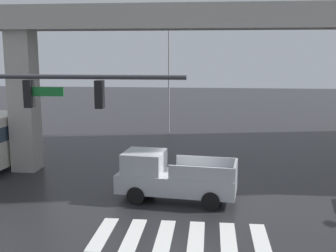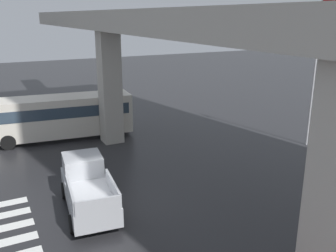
{
  "view_description": "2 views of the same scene",
  "coord_description": "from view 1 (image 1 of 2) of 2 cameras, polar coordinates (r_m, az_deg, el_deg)",
  "views": [
    {
      "loc": [
        0.97,
        -18.18,
        6.29
      ],
      "look_at": [
        -1.21,
        3.08,
        2.59
      ],
      "focal_mm": 44.85,
      "sensor_mm": 36.0,
      "label": 1
    },
    {
      "loc": [
        14.36,
        -4.37,
        8.39
      ],
      "look_at": [
        -1.03,
        3.51,
        3.19
      ],
      "focal_mm": 39.45,
      "sensor_mm": 36.0,
      "label": 2
    }
  ],
  "objects": [
    {
      "name": "crosswalk_stripes",
      "position": [
        15.05,
        1.68,
        -14.86
      ],
      "size": [
        6.05,
        2.8,
        0.01
      ],
      "color": "silver",
      "rests_on": "ground"
    },
    {
      "name": "elevated_overpass",
      "position": [
        21.46,
        3.34,
        12.85
      ],
      "size": [
        58.91,
        2.02,
        8.68
      ],
      "color": "#ADA89E",
      "rests_on": "ground"
    },
    {
      "name": "flagpole",
      "position": [
        33.05,
        0.29,
        8.85
      ],
      "size": [
        1.16,
        0.12,
        9.87
      ],
      "color": "silver",
      "rests_on": "ground"
    },
    {
      "name": "ground_plane",
      "position": [
        19.26,
        2.68,
        -9.24
      ],
      "size": [
        120.0,
        120.0,
        0.0
      ],
      "primitive_type": "plane",
      "color": "#232326"
    },
    {
      "name": "pickup_truck",
      "position": [
        18.32,
        0.27,
        -6.99
      ],
      "size": [
        5.28,
        2.51,
        2.08
      ],
      "color": "#A8AAAF",
      "rests_on": "ground"
    }
  ]
}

